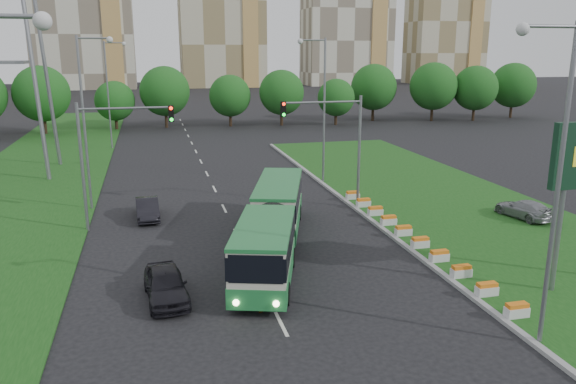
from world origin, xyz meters
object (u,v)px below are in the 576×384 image
object	(u,v)px
traffic_mast_left	(108,146)
car_median	(524,209)
car_left_far	(147,209)
pedestrian	(259,291)
articulated_bus	(269,224)
traffic_mast_median	(338,135)
shopping_trolley	(240,298)
car_left_near	(166,284)

from	to	relation	value
traffic_mast_left	car_median	distance (m)	27.22
traffic_mast_left	car_left_far	xyz separation A→B (m)	(2.06, 1.77, -4.67)
traffic_mast_left	pedestrian	bearing A→B (deg)	-63.70
traffic_mast_left	pedestrian	size ratio (longest dim) A/B	4.40
articulated_bus	pedestrian	distance (m)	7.42
traffic_mast_median	articulated_bus	size ratio (longest dim) A/B	0.49
car_median	shopping_trolley	distance (m)	22.01
pedestrian	traffic_mast_median	bearing A→B (deg)	-46.44
car_median	pedestrian	distance (m)	21.70
car_left_near	shopping_trolley	distance (m)	3.44
traffic_mast_left	pedestrian	xyz separation A→B (m)	(6.71, -13.57, -4.44)
traffic_mast_left	car_left_near	bearing A→B (deg)	-76.14
articulated_bus	traffic_mast_left	bearing A→B (deg)	160.69
traffic_mast_left	shopping_trolley	xyz separation A→B (m)	(6.01, -12.72, -5.05)
traffic_mast_median	car_left_far	xyz separation A→B (m)	(-13.09, 0.77, -4.67)
car_left_far	car_median	bearing A→B (deg)	-16.98
car_median	pedestrian	xyz separation A→B (m)	(-19.74, -9.02, 0.15)
traffic_mast_left	car_median	world-z (taller)	traffic_mast_left
car_left_near	pedestrian	world-z (taller)	pedestrian
traffic_mast_median	traffic_mast_left	distance (m)	15.19
car_left_near	car_median	xyz separation A→B (m)	(23.61, 6.93, 0.01)
car_left_near	pedestrian	bearing A→B (deg)	-33.29
car_left_near	car_median	size ratio (longest dim) A/B	1.05
articulated_bus	car_left_far	bearing A→B (deg)	146.16
car_median	pedestrian	bearing A→B (deg)	13.19
articulated_bus	traffic_mast_median	bearing A→B (deg)	66.37
traffic_mast_median	traffic_mast_left	bearing A→B (deg)	-176.23
traffic_mast_left	car_left_near	distance (m)	12.69
car_left_near	car_left_far	xyz separation A→B (m)	(-0.77, 13.25, -0.07)
traffic_mast_median	car_left_far	size ratio (longest dim) A/B	1.93
car_left_near	pedestrian	distance (m)	4.41
traffic_mast_left	pedestrian	world-z (taller)	traffic_mast_left
traffic_mast_median	shopping_trolley	world-z (taller)	traffic_mast_median
articulated_bus	car_median	bearing A→B (deg)	23.47
car_left_near	shopping_trolley	world-z (taller)	car_left_near
car_left_far	pedestrian	bearing A→B (deg)	-75.60
car_left_far	traffic_mast_median	bearing A→B (deg)	-5.80
traffic_mast_median	traffic_mast_left	xyz separation A→B (m)	(-15.16, -1.00, 0.00)
car_left_near	car_left_far	world-z (taller)	car_left_near
traffic_mast_left	articulated_bus	xyz separation A→B (m)	(8.68, -6.46, -3.69)
articulated_bus	car_left_near	world-z (taller)	articulated_bus
traffic_mast_left	pedestrian	distance (m)	15.78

